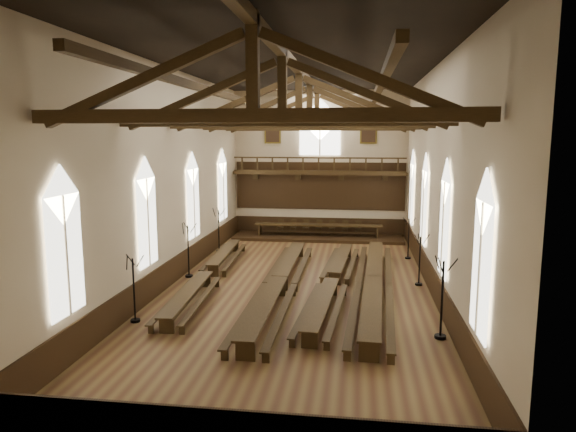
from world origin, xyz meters
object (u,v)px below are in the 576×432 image
refectory_row_a (209,272)px  candelabrum_left_near (134,302)px  candelabrum_left_mid (189,261)px  refectory_row_b (280,281)px  candelabrum_right_far (408,246)px  high_table (318,226)px  candelabrum_right_near (441,314)px  refectory_row_d (374,281)px  dais (318,237)px  candelabrum_left_far (219,239)px  candelabrum_right_mid (419,270)px  refectory_row_c (333,279)px

refectory_row_a → candelabrum_left_near: 5.72m
refectory_row_a → candelabrum_left_mid: (-1.21, 0.67, 0.34)m
refectory_row_b → candelabrum_right_far: bearing=49.7°
candelabrum_left_mid → high_table: bearing=61.9°
high_table → candelabrum_right_near: (5.51, -16.79, 0.00)m
refectory_row_d → candelabrum_right_far: bearing=72.8°
refectory_row_a → refectory_row_b: (3.62, -1.34, 0.08)m
dais → candelabrum_left_near: 17.61m
candelabrum_left_near → candelabrum_right_near: (11.10, -0.09, 0.09)m
candelabrum_left_mid → candelabrum_right_far: (11.10, 5.38, -0.12)m
refectory_row_a → candelabrum_right_near: 11.41m
candelabrum_left_near → high_table: bearing=71.5°
high_table → candelabrum_left_mid: (-5.59, -10.44, -0.04)m
candelabrum_left_far → candelabrum_right_far: bearing=-1.2°
candelabrum_right_mid → refectory_row_a: bearing=-175.7°
refectory_row_d → candelabrum_right_mid: 2.66m
refectory_row_c → candelabrum_right_near: (3.92, -5.14, 0.37)m
candelabrum_left_near → candelabrum_left_far: size_ratio=0.96×
high_table → candelabrum_right_mid: size_ratio=3.51×
refectory_row_c → refectory_row_b: bearing=-160.9°
high_table → refectory_row_a: bearing=-111.5°
refectory_row_c → candelabrum_left_near: bearing=-144.9°
dais → candelabrum_right_far: (5.51, -5.07, 0.62)m
refectory_row_b → refectory_row_d: size_ratio=0.98×
refectory_row_a → refectory_row_b: 3.86m
refectory_row_d → candelabrum_left_near: size_ratio=5.79×
candelabrum_left_mid → refectory_row_c: bearing=-9.5°
refectory_row_a → candelabrum_right_far: (9.89, 6.05, 0.22)m
candelabrum_right_near → candelabrum_right_mid: 6.42m
refectory_row_d → candelabrum_left_mid: bearing=170.5°
refectory_row_a → candelabrum_left_far: bearing=100.9°
high_table → candelabrum_right_mid: bearing=-62.0°
candelabrum_left_near → candelabrum_left_mid: candelabrum_left_mid is taller
candelabrum_right_mid → dais: bearing=118.0°
high_table → candelabrum_right_near: candelabrum_right_near is taller
refectory_row_c → candelabrum_right_near: candelabrum_right_near is taller
high_table → refectory_row_c: bearing=-82.2°
refectory_row_b → candelabrum_right_mid: bearing=18.5°
high_table → candelabrum_right_near: size_ratio=2.98×
candelabrum_right_near → candelabrum_right_mid: (-0.00, 6.42, -0.14)m
refectory_row_c → candelabrum_right_far: candelabrum_right_far is taller
refectory_row_a → candelabrum_right_far: candelabrum_right_far is taller
refectory_row_c → refectory_row_d: (1.80, -0.30, 0.08)m
refectory_row_a → candelabrum_right_mid: (9.89, 0.75, 0.25)m
refectory_row_c → refectory_row_a: bearing=174.9°
candelabrum_left_far → candelabrum_right_near: candelabrum_right_near is taller
refectory_row_b → candelabrum_left_near: candelabrum_left_near is taller
dais → high_table: bearing=180.0°
dais → candelabrum_left_mid: size_ratio=4.17×
candelabrum_right_near → refectory_row_d: bearing=113.7°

